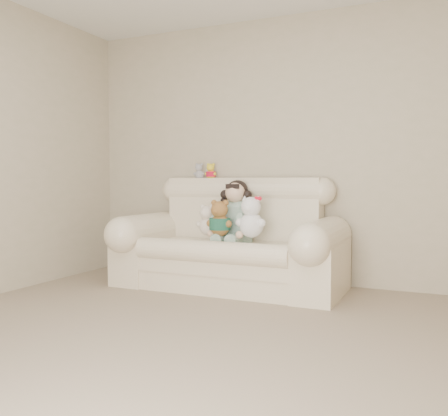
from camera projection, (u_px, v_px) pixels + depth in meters
The scene contains 9 objects.
floor at pixel (164, 371), 2.58m from camera, with size 5.00×5.00×0.00m, color gray.
wall_back at pixel (298, 150), 4.78m from camera, with size 4.50×4.50×0.00m, color #BFB198.
sofa at pixel (228, 233), 4.57m from camera, with size 2.10×0.95×1.03m, color #FFEDCD, non-canonical shape.
seated_child at pixel (236, 211), 4.62m from camera, with size 0.36×0.44×0.60m, color #36785C, non-canonical shape.
brown_teddy at pixel (220, 215), 4.42m from camera, with size 0.25×0.19×0.38m, color brown, non-canonical shape.
white_cat at pixel (251, 213), 4.33m from camera, with size 0.28×0.21×0.43m, color white, non-canonical shape.
cream_teddy at pixel (207, 217), 4.52m from camera, with size 0.21×0.16×0.33m, color white, non-canonical shape.
yellow_mini_bear at pixel (211, 170), 5.02m from camera, with size 0.13×0.10×0.20m, color #FFF035, non-canonical shape.
grey_mini_plush at pixel (199, 170), 5.07m from camera, with size 0.13×0.10×0.20m, color #A8A9AF, non-canonical shape.
Camera 1 is at (1.33, -2.17, 0.99)m, focal length 39.45 mm.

